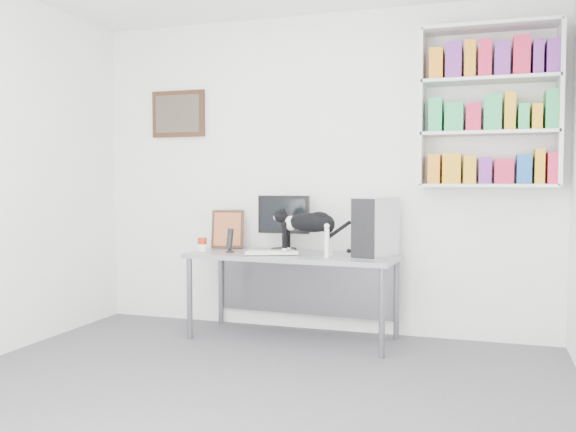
{
  "coord_description": "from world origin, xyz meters",
  "views": [
    {
      "loc": [
        1.37,
        -3.07,
        1.27
      ],
      "look_at": [
        -0.1,
        1.53,
        1.01
      ],
      "focal_mm": 38.0,
      "sensor_mm": 36.0,
      "label": 1
    }
  ],
  "objects": [
    {
      "name": "pc_tower",
      "position": [
        0.58,
        1.64,
        0.93
      ],
      "size": [
        0.32,
        0.5,
        0.46
      ],
      "primitive_type": "cube",
      "rotation": [
        0.0,
        0.0,
        -0.27
      ],
      "color": "silver",
      "rests_on": "desk"
    },
    {
      "name": "cat",
      "position": [
        0.08,
        1.48,
        0.88
      ],
      "size": [
        0.59,
        0.22,
        0.36
      ],
      "primitive_type": null,
      "rotation": [
        0.0,
        0.0,
        -0.12
      ],
      "color": "black",
      "rests_on": "desk"
    },
    {
      "name": "monitor",
      "position": [
        -0.23,
        1.81,
        0.94
      ],
      "size": [
        0.45,
        0.22,
        0.47
      ],
      "primitive_type": "cube",
      "rotation": [
        0.0,
        0.0,
        0.02
      ],
      "color": "black",
      "rests_on": "desk"
    },
    {
      "name": "soup_can",
      "position": [
        -0.87,
        1.56,
        0.75
      ],
      "size": [
        0.08,
        0.08,
        0.11
      ],
      "primitive_type": "cylinder",
      "rotation": [
        0.0,
        0.0,
        0.01
      ],
      "color": "red",
      "rests_on": "desk"
    },
    {
      "name": "room",
      "position": [
        0.0,
        0.0,
        1.35
      ],
      "size": [
        4.01,
        4.01,
        2.7
      ],
      "color": "#5A5A5F",
      "rests_on": "ground"
    },
    {
      "name": "desk",
      "position": [
        -0.09,
        1.6,
        0.35
      ],
      "size": [
        1.71,
        0.74,
        0.7
      ],
      "primitive_type": "cube",
      "rotation": [
        0.0,
        0.0,
        -0.05
      ],
      "color": "gray",
      "rests_on": "room"
    },
    {
      "name": "wall_art",
      "position": [
        -1.3,
        1.97,
        1.9
      ],
      "size": [
        0.52,
        0.04,
        0.42
      ],
      "primitive_type": "cube",
      "color": "#492E17",
      "rests_on": "room"
    },
    {
      "name": "keyboard",
      "position": [
        -0.23,
        1.49,
        0.71
      ],
      "size": [
        0.45,
        0.3,
        0.03
      ],
      "primitive_type": "cube",
      "rotation": [
        0.0,
        0.0,
        0.37
      ],
      "color": "silver",
      "rests_on": "desk"
    },
    {
      "name": "speaker",
      "position": [
        -0.61,
        1.53,
        0.8
      ],
      "size": [
        0.12,
        0.12,
        0.21
      ],
      "primitive_type": "cylinder",
      "rotation": [
        0.0,
        0.0,
        -0.44
      ],
      "color": "black",
      "rests_on": "desk"
    },
    {
      "name": "bookshelf",
      "position": [
        1.4,
        1.85,
        1.85
      ],
      "size": [
        1.03,
        0.28,
        1.24
      ],
      "primitive_type": "cube",
      "color": "silver",
      "rests_on": "room"
    },
    {
      "name": "leaning_print",
      "position": [
        -0.75,
        1.83,
        0.87
      ],
      "size": [
        0.3,
        0.17,
        0.35
      ],
      "primitive_type": "cube",
      "rotation": [
        0.0,
        0.0,
        0.23
      ],
      "color": "#492E17",
      "rests_on": "desk"
    }
  ]
}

